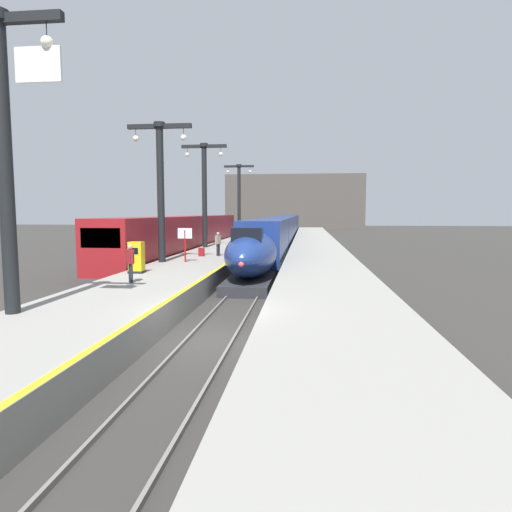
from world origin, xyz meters
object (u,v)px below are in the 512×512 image
Objects in this scene: highspeed_train_main at (282,229)px; station_column_far at (204,185)px; station_column_distant at (239,193)px; passenger_near_edge at (218,242)px; station_column_mid at (160,178)px; departure_info_board at (185,238)px; ticket_machine_yellow at (137,259)px; regional_train_adjacent at (188,234)px; station_column_near at (5,132)px; rolling_suitcase at (201,252)px; passenger_mid_platform at (130,260)px.

highspeed_train_main is 8.41× the size of station_column_far.
station_column_distant reaches higher than passenger_near_edge.
station_column_mid is at bearing -122.98° from passenger_near_edge.
departure_info_board is at bearing -98.07° from highspeed_train_main.
ticket_machine_yellow is (0.35, -5.08, -4.45)m from station_column_mid.
departure_info_board is at bearing -106.98° from passenger_near_edge.
regional_train_adjacent is 14.80m from departure_info_board.
departure_info_board is (1.41, 14.35, -3.95)m from station_column_near.
station_column_mid is 8.71× the size of rolling_suitcase.
departure_info_board is at bearing 2.91° from station_column_mid.
rolling_suitcase is at bearing -86.77° from station_column_distant.
passenger_near_edge is 9.60m from ticket_machine_yellow.
station_column_far reaches higher than passenger_near_edge.
passenger_near_edge is at bearing 73.02° from departure_info_board.
station_column_distant is (-5.90, 1.09, 4.76)m from highspeed_train_main.
regional_train_adjacent is at bearing 104.37° from departure_info_board.
regional_train_adjacent is 15.14m from station_column_mid.
rolling_suitcase is (1.62, 3.79, -4.89)m from station_column_mid.
station_column_distant is at bearing 83.03° from regional_train_adjacent.
station_column_near reaches higher than station_column_mid.
station_column_mid is 6.55m from passenger_near_edge.
highspeed_train_main is 36.81m from ticket_machine_yellow.
rolling_suitcase is at bearing 88.37° from passenger_mid_platform.
station_column_far is 9.27× the size of rolling_suitcase.
passenger_near_edge is at bearing 83.26° from passenger_mid_platform.
station_column_mid is 3.97m from departure_info_board.
station_column_far is at bearing 90.13° from station_column_near.
rolling_suitcase is at bearing -98.85° from highspeed_train_main.
station_column_far is 9.79m from rolling_suitcase.
highspeed_train_main is at bearing 82.70° from station_column_near.
station_column_distant reaches higher than ticket_machine_yellow.
station_column_far is (2.20, -2.46, 4.40)m from regional_train_adjacent.
passenger_near_edge is 1.38m from rolling_suitcase.
station_column_far is at bearing 109.49° from passenger_near_edge.
regional_train_adjacent reaches higher than departure_info_board.
station_column_distant is at bearing 90.00° from station_column_far.
station_column_far is 17.67m from ticket_machine_yellow.
station_column_mid is 5.06× the size of passenger_mid_platform.
regional_train_adjacent is 3.87× the size of station_column_distant.
highspeed_train_main is 31.55m from departure_info_board.
passenger_mid_platform is (-4.62, -39.44, 0.07)m from highspeed_train_main.
station_column_distant is 5.60× the size of passenger_near_edge.
passenger_mid_platform is 1.06× the size of ticket_machine_yellow.
station_column_near reaches higher than passenger_near_edge.
highspeed_train_main reaches higher than rolling_suitcase.
station_column_near is at bearing -98.24° from passenger_near_edge.
station_column_distant reaches higher than station_column_near.
station_column_near is 4.19× the size of departure_info_board.
ticket_machine_yellow is (-1.27, -8.87, 0.44)m from rolling_suitcase.
highspeed_train_main is at bearing 83.31° from passenger_mid_platform.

